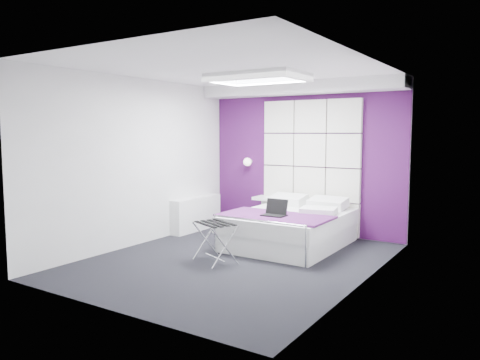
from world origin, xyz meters
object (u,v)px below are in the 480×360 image
object	(u,v)px
radiator	(196,214)
laptop	(275,212)
wall_lamp	(249,162)
bed	(290,227)
nightstand	(268,198)
luggage_rack	(215,242)

from	to	relation	value
radiator	laptop	bearing A→B (deg)	-17.75
wall_lamp	bed	distance (m)	1.84
nightstand	luggage_rack	size ratio (longest dim) A/B	0.86
radiator	luggage_rack	xyz separation A→B (m)	(1.51, -1.51, -0.03)
radiator	luggage_rack	distance (m)	2.14
bed	laptop	size ratio (longest dim) A/B	5.73
wall_lamp	luggage_rack	xyz separation A→B (m)	(0.87, -2.27, -0.95)
luggage_rack	laptop	bearing A→B (deg)	87.17
nightstand	laptop	bearing A→B (deg)	-56.90
laptop	wall_lamp	bearing A→B (deg)	132.84
wall_lamp	bed	bearing A→B (deg)	-34.43
radiator	bed	xyz separation A→B (m)	(1.95, -0.13, -0.01)
laptop	nightstand	bearing A→B (deg)	122.39
wall_lamp	nightstand	xyz separation A→B (m)	(0.44, -0.04, -0.64)
radiator	wall_lamp	bearing A→B (deg)	49.90
wall_lamp	laptop	bearing A→B (deg)	-46.46
luggage_rack	wall_lamp	bearing A→B (deg)	134.96
wall_lamp	laptop	size ratio (longest dim) A/B	0.44
bed	radiator	bearing A→B (deg)	176.04
wall_lamp	radiator	bearing A→B (deg)	-130.10
wall_lamp	laptop	distance (m)	2.01
nightstand	luggage_rack	world-z (taller)	nightstand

